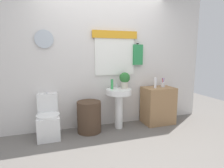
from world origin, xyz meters
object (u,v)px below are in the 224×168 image
(toilet, at_px, (48,120))
(wooden_cabinet, at_px, (158,105))
(pedestal_sink, at_px, (119,99))
(soap_bottle, at_px, (112,84))
(laundry_hamper, at_px, (89,117))
(toothbrush_cup, at_px, (163,84))
(potted_plant, at_px, (125,79))
(lotion_bottle, at_px, (155,83))

(toilet, height_order, wooden_cabinet, toilet)
(pedestal_sink, distance_m, soap_bottle, 0.32)
(laundry_hamper, distance_m, toothbrush_cup, 1.62)
(soap_bottle, relative_size, potted_plant, 0.61)
(laundry_hamper, distance_m, pedestal_sink, 0.64)
(lotion_bottle, bearing_deg, potted_plant, 170.70)
(potted_plant, bearing_deg, wooden_cabinet, -4.79)
(toilet, distance_m, potted_plant, 1.56)
(laundry_hamper, height_order, wooden_cabinet, wooden_cabinet)
(toilet, bearing_deg, laundry_hamper, -2.83)
(laundry_hamper, bearing_deg, wooden_cabinet, 0.00)
(toilet, relative_size, wooden_cabinet, 1.01)
(laundry_hamper, distance_m, lotion_bottle, 1.44)
(pedestal_sink, xyz_separation_m, wooden_cabinet, (0.86, 0.00, -0.19))
(wooden_cabinet, bearing_deg, pedestal_sink, 180.00)
(soap_bottle, xyz_separation_m, potted_plant, (0.26, 0.01, 0.08))
(pedestal_sink, distance_m, wooden_cabinet, 0.88)
(toilet, height_order, laundry_hamper, toilet)
(laundry_hamper, bearing_deg, toilet, 177.17)
(toilet, xyz_separation_m, wooden_cabinet, (2.13, -0.03, 0.09))
(wooden_cabinet, bearing_deg, lotion_bottle, -159.28)
(toilet, xyz_separation_m, potted_plant, (1.42, 0.03, 0.65))
(laundry_hamper, xyz_separation_m, soap_bottle, (0.45, 0.05, 0.57))
(lotion_bottle, relative_size, toothbrush_cup, 1.13)
(laundry_hamper, relative_size, wooden_cabinet, 0.76)
(wooden_cabinet, bearing_deg, potted_plant, 175.21)
(laundry_hamper, distance_m, soap_bottle, 0.73)
(wooden_cabinet, height_order, potted_plant, potted_plant)
(toilet, relative_size, lotion_bottle, 3.57)
(pedestal_sink, distance_m, toothbrush_cup, 0.99)
(wooden_cabinet, distance_m, soap_bottle, 1.09)
(toothbrush_cup, bearing_deg, soap_bottle, 178.42)
(toilet, distance_m, soap_bottle, 1.29)
(lotion_bottle, height_order, toothbrush_cup, lotion_bottle)
(soap_bottle, bearing_deg, pedestal_sink, -22.62)
(lotion_bottle, bearing_deg, soap_bottle, 174.10)
(pedestal_sink, height_order, lotion_bottle, lotion_bottle)
(wooden_cabinet, distance_m, lotion_bottle, 0.49)
(potted_plant, relative_size, toothbrush_cup, 1.65)
(potted_plant, bearing_deg, toilet, -178.98)
(wooden_cabinet, bearing_deg, toothbrush_cup, 10.79)
(potted_plant, bearing_deg, pedestal_sink, -156.80)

